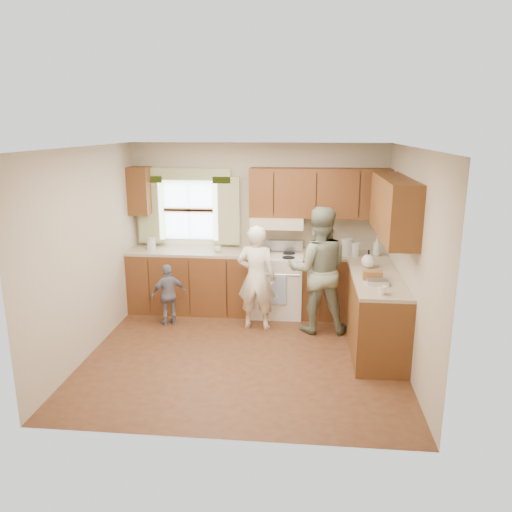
# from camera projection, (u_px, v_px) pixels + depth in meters

# --- Properties ---
(room) EXTENTS (3.80, 3.80, 3.80)m
(room) POSITION_uv_depth(u_px,v_px,m) (244.00, 256.00, 5.84)
(room) COLOR #4C2617
(room) RESTS_ON ground
(kitchen_fixtures) EXTENTS (3.80, 2.25, 2.15)m
(kitchen_fixtures) POSITION_uv_depth(u_px,v_px,m) (298.00, 266.00, 6.92)
(kitchen_fixtures) COLOR #42230E
(kitchen_fixtures) RESTS_ON ground
(stove) EXTENTS (0.76, 0.67, 1.07)m
(stove) POSITION_uv_depth(u_px,v_px,m) (276.00, 283.00, 7.39)
(stove) COLOR silver
(stove) RESTS_ON ground
(woman_left) EXTENTS (0.56, 0.40, 1.46)m
(woman_left) POSITION_uv_depth(u_px,v_px,m) (256.00, 278.00, 6.79)
(woman_left) COLOR white
(woman_left) RESTS_ON ground
(woman_right) EXTENTS (0.87, 0.70, 1.72)m
(woman_right) POSITION_uv_depth(u_px,v_px,m) (318.00, 270.00, 6.67)
(woman_right) COLOR #244324
(woman_right) RESTS_ON ground
(child) EXTENTS (0.55, 0.46, 0.88)m
(child) POSITION_uv_depth(u_px,v_px,m) (169.00, 295.00, 6.98)
(child) COLOR slate
(child) RESTS_ON ground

